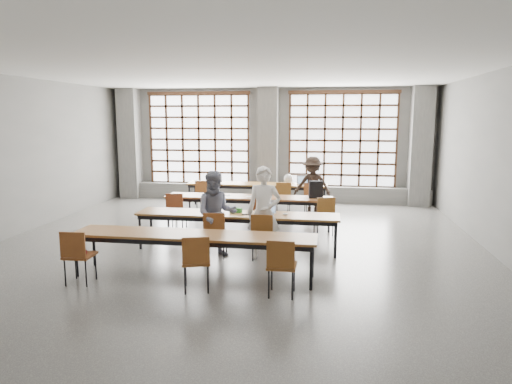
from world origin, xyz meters
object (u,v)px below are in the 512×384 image
mouse (285,214)px  student_back (312,185)px  desk_row_a (257,186)px  chair_front_right (263,232)px  chair_mid_centre (261,210)px  chair_near_right (281,262)px  phone (245,214)px  plastic_bag (288,179)px  desk_row_d (194,238)px  laptop_back (304,182)px  chair_near_mid (196,257)px  desk_row_c (237,217)px  chair_near_left (77,252)px  chair_mid_right (325,212)px  backpack (316,189)px  laptop_front (267,210)px  chair_back_right (312,195)px  desk_row_b (248,199)px  red_pouch (80,252)px  student_male (264,213)px  chair_back_left (204,192)px  chair_back_mid (283,194)px  green_box (236,210)px  chair_mid_left (176,207)px  chair_front_left (215,230)px  student_female (216,214)px

mouse → student_back: bearing=83.8°
desk_row_a → chair_front_right: chair_front_right is taller
chair_mid_centre → chair_near_right: same height
chair_front_right → mouse: bearing=60.0°
phone → plastic_bag: bearing=83.8°
desk_row_d → laptop_back: 6.09m
chair_near_mid → desk_row_c: bearing=85.9°
mouse → chair_near_left: bearing=-142.9°
mouse → chair_mid_right: bearing=61.2°
desk_row_c → chair_near_left: chair_near_left is taller
chair_mid_right → chair_near_right: bearing=-99.1°
desk_row_d → backpack: backpack is taller
chair_near_mid → mouse: 2.55m
chair_near_mid → laptop_front: laptop_front is taller
chair_near_left → chair_mid_right: bearing=44.0°
chair_back_right → backpack: backpack is taller
desk_row_d → student_back: student_back is taller
phone → desk_row_b: bearing=98.4°
backpack → desk_row_c: bearing=-133.6°
chair_back_right → backpack: bearing=-84.6°
red_pouch → mouse: bearing=36.1°
chair_front_right → student_male: 0.35m
chair_near_mid → student_back: size_ratio=0.56×
chair_back_left → chair_near_right: bearing=-64.5°
chair_back_mid → backpack: size_ratio=2.20×
chair_back_left → chair_near_right: 6.43m
desk_row_d → green_box: size_ratio=16.00×
chair_near_right → chair_mid_left: bearing=127.9°
laptop_front → red_pouch: size_ratio=2.16×
chair_front_left → student_male: size_ratio=0.51×
chair_back_left → student_back: 3.02m
chair_back_right → student_female: (-1.64, -3.99, 0.27)m
desk_row_d → chair_mid_centre: size_ratio=4.55×
plastic_bag → red_pouch: size_ratio=1.43×
chair_back_left → student_back: student_back is taller
student_back → plastic_bag: bearing=153.4°
phone → student_female: bearing=-140.2°
desk_row_c → red_pouch: bearing=-133.1°
desk_row_c → student_female: (-0.30, -0.50, 0.15)m
chair_front_left → chair_near_mid: size_ratio=1.00×
desk_row_c → chair_back_mid: chair_back_mid is taller
desk_row_b → backpack: bearing=1.8°
mouse → green_box: (-1.00, 0.10, 0.03)m
red_pouch → phone: bearing=43.2°
chair_mid_centre → phone: (-0.10, -1.43, 0.20)m
student_female → laptop_front: (0.87, 0.61, -0.02)m
desk_row_b → desk_row_c: same height
laptop_front → desk_row_a: bearing=101.6°
chair_mid_centre → mouse: size_ratio=8.98×
chair_back_left → chair_mid_centre: bearing=-48.1°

